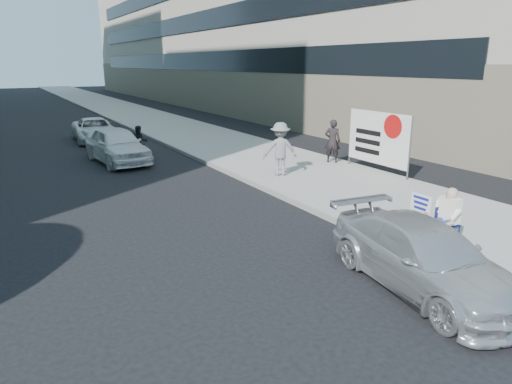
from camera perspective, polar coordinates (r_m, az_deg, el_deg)
ground at (r=11.19m, az=4.56°, el=-5.41°), size 160.00×160.00×0.00m
near_sidewalk at (r=30.52m, az=-10.63°, el=8.07°), size 5.00×120.00×0.15m
seated_protester at (r=10.73m, az=22.45°, el=-2.59°), size 0.83×1.11×1.31m
jogger at (r=16.27m, az=3.04°, el=5.37°), size 1.40×1.11×1.90m
pedestrian_woman at (r=18.74m, az=9.54°, el=6.31°), size 0.75×0.73×1.74m
protest_banner at (r=17.37m, az=15.01°, el=6.53°), size 0.08×3.06×2.20m
parked_sedan at (r=8.99m, az=20.21°, el=-7.60°), size 2.26×4.44×1.24m
white_sedan_near at (r=20.03m, az=-16.98°, el=5.65°), size 2.12×4.50×1.49m
white_sedan_far at (r=26.03m, az=-19.51°, el=7.34°), size 2.29×4.51×1.22m
motorcycle at (r=20.72m, az=-14.33°, el=5.86°), size 0.75×2.05×1.42m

